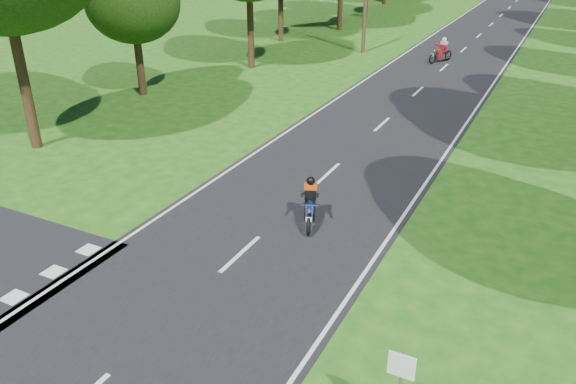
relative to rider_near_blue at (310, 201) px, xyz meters
The scene contains 6 objects.
ground 4.59m from the rider_near_blue, 101.89° to the right, with size 160.00×160.00×0.00m, color #195413.
main_road 45.58m from the rider_near_blue, 91.17° to the left, with size 7.00×140.00×0.02m, color black.
road_markings 43.71m from the rider_near_blue, 91.40° to the left, with size 7.40×140.00×0.01m.
road_sign 7.92m from the rider_near_blue, 54.68° to the right, with size 0.45×0.07×2.00m.
rider_near_blue is the anchor object (origin of this frame).
rider_far_red 23.04m from the rider_near_blue, 93.79° to the left, with size 0.61×1.83×1.53m, color #B8250E, non-canonical shape.
Camera 1 is at (6.96, -8.89, 8.07)m, focal length 35.00 mm.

